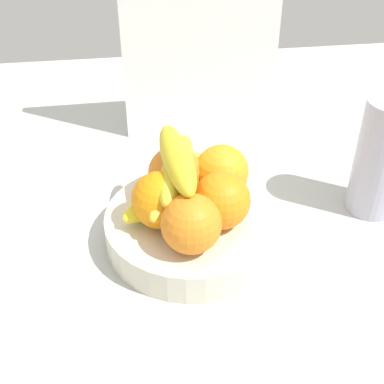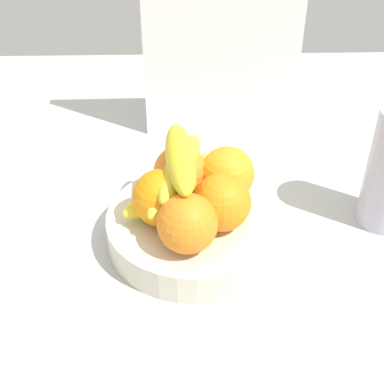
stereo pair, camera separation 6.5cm
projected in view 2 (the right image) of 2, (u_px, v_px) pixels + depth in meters
ground_plane at (180, 247)px, 79.00cm from camera, size 180.00×140.00×3.00cm
fruit_bowl at (192, 227)px, 76.91cm from camera, size 25.02×25.02×4.62cm
orange_front_left at (220, 202)px, 71.28cm from camera, size 7.96×7.96×7.96cm
orange_front_right at (225, 174)px, 76.73cm from camera, size 7.96×7.96×7.96cm
orange_center at (181, 172)px, 76.97cm from camera, size 7.96×7.96×7.96cm
orange_back_left at (159, 198)px, 72.11cm from camera, size 7.96×7.96×7.96cm
orange_back_right at (185, 224)px, 67.77cm from camera, size 7.96×7.96×7.96cm
banana_bunch at (176, 176)px, 73.98cm from camera, size 16.09×18.23×10.60cm
cutting_board at (221, 41)px, 92.90cm from camera, size 28.02×2.22×36.00cm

